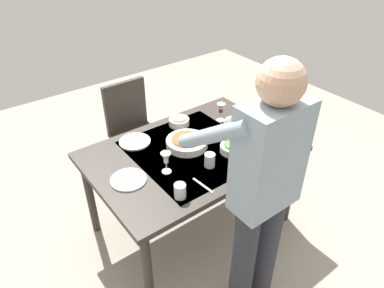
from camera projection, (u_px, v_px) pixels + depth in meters
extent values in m
plane|color=#9E9384|center=(192.00, 223.00, 2.97)|extent=(6.00, 6.00, 0.00)
cube|color=#332D28|center=(192.00, 152.00, 2.56)|extent=(1.45, 0.98, 0.04)
cube|color=#C6AD89|center=(192.00, 150.00, 2.55)|extent=(0.80, 0.84, 0.00)
cylinder|color=#332D28|center=(221.00, 139.00, 3.38)|extent=(0.06, 0.06, 0.71)
cylinder|color=#332D28|center=(90.00, 196.00, 2.73)|extent=(0.06, 0.06, 0.71)
cylinder|color=#332D28|center=(291.00, 186.00, 2.82)|extent=(0.06, 0.06, 0.71)
cylinder|color=#332D28|center=(148.00, 272.00, 2.17)|extent=(0.06, 0.06, 0.71)
cube|color=black|center=(138.00, 137.00, 3.23)|extent=(0.40, 0.40, 0.04)
cube|color=#332D28|center=(125.00, 105.00, 3.21)|extent=(0.40, 0.04, 0.45)
cylinder|color=#332D28|center=(146.00, 143.00, 3.55)|extent=(0.04, 0.04, 0.43)
cylinder|color=#332D28|center=(115.00, 155.00, 3.39)|extent=(0.04, 0.04, 0.43)
cylinder|color=#332D28|center=(165.00, 159.00, 3.33)|extent=(0.04, 0.04, 0.43)
cylinder|color=#332D28|center=(133.00, 173.00, 3.16)|extent=(0.04, 0.04, 0.43)
cylinder|color=#2D2D38|center=(243.00, 265.00, 2.11)|extent=(0.14, 0.14, 0.88)
cylinder|color=#2D2D38|center=(266.00, 248.00, 2.21)|extent=(0.14, 0.14, 0.88)
cube|color=#8C9EAD|center=(270.00, 158.00, 1.74)|extent=(0.36, 0.20, 0.60)
sphere|color=tan|center=(281.00, 82.00, 1.52)|extent=(0.22, 0.22, 0.22)
cylinder|color=#8C9EAD|center=(212.00, 135.00, 1.77)|extent=(0.08, 0.52, 0.40)
cylinder|color=#8C9EAD|center=(261.00, 115.00, 1.94)|extent=(0.08, 0.52, 0.40)
cylinder|color=black|center=(263.00, 140.00, 2.48)|extent=(0.07, 0.07, 0.20)
cylinder|color=black|center=(265.00, 122.00, 2.40)|extent=(0.03, 0.03, 0.08)
cylinder|color=black|center=(266.00, 116.00, 2.37)|extent=(0.03, 0.03, 0.02)
cylinder|color=white|center=(167.00, 171.00, 2.34)|extent=(0.06, 0.06, 0.01)
cylinder|color=white|center=(166.00, 167.00, 2.32)|extent=(0.01, 0.01, 0.07)
cone|color=white|center=(166.00, 158.00, 2.28)|extent=(0.07, 0.07, 0.07)
cylinder|color=beige|center=(166.00, 161.00, 2.29)|extent=(0.03, 0.03, 0.03)
cylinder|color=white|center=(220.00, 120.00, 2.89)|extent=(0.06, 0.06, 0.01)
cylinder|color=white|center=(221.00, 116.00, 2.87)|extent=(0.01, 0.01, 0.07)
cone|color=white|center=(221.00, 108.00, 2.83)|extent=(0.07, 0.07, 0.07)
cylinder|color=maroon|center=(221.00, 111.00, 2.84)|extent=(0.03, 0.03, 0.03)
cylinder|color=silver|center=(180.00, 191.00, 2.12)|extent=(0.07, 0.07, 0.09)
cylinder|color=silver|center=(210.00, 160.00, 2.37)|extent=(0.07, 0.07, 0.10)
cylinder|color=silver|center=(257.00, 122.00, 2.77)|extent=(0.07, 0.07, 0.10)
cylinder|color=silver|center=(243.00, 133.00, 2.63)|extent=(0.07, 0.07, 0.11)
cylinder|color=silver|center=(187.00, 143.00, 2.58)|extent=(0.30, 0.30, 0.05)
cylinder|color=#C6562D|center=(187.00, 140.00, 2.56)|extent=(0.22, 0.22, 0.03)
cylinder|color=silver|center=(233.00, 148.00, 2.52)|extent=(0.18, 0.18, 0.05)
cylinder|color=#4C843D|center=(233.00, 146.00, 2.50)|extent=(0.13, 0.13, 0.03)
cylinder|color=silver|center=(179.00, 122.00, 2.82)|extent=(0.16, 0.16, 0.05)
cylinder|color=tan|center=(179.00, 119.00, 2.80)|extent=(0.12, 0.12, 0.03)
cylinder|color=silver|center=(135.00, 141.00, 2.63)|extent=(0.23, 0.23, 0.01)
cylinder|color=silver|center=(128.00, 180.00, 2.27)|extent=(0.23, 0.23, 0.01)
cube|color=silver|center=(203.00, 185.00, 2.23)|extent=(0.03, 0.18, 0.00)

